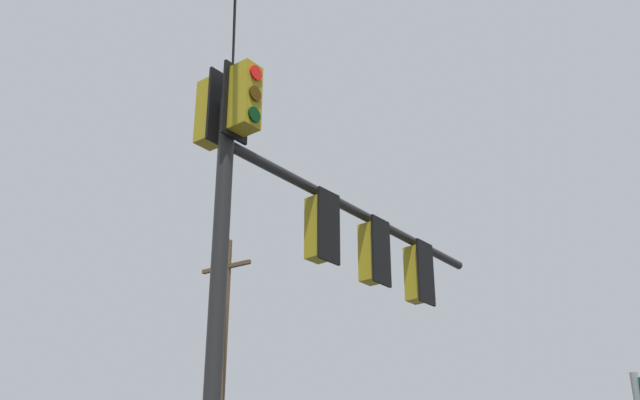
# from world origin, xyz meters

# --- Properties ---
(signal_mast_assembly) EXTENTS (3.21, 5.60, 7.14)m
(signal_mast_assembly) POSITION_xyz_m (-0.15, 1.82, 5.20)
(signal_mast_assembly) COLOR black
(signal_mast_assembly) RESTS_ON ground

